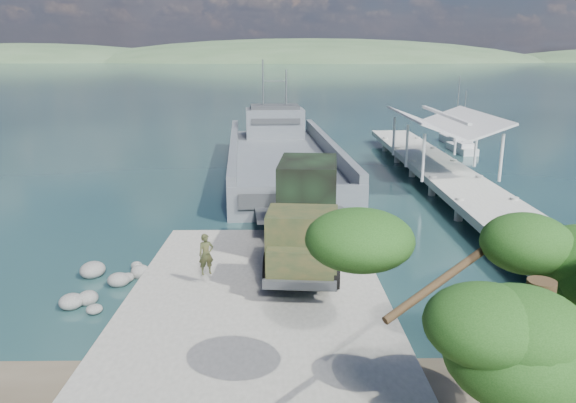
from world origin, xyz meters
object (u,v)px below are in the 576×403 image
(pier, at_px, (445,165))
(soldier, at_px, (206,263))
(sailboat_near, at_px, (462,149))
(military_truck, at_px, (306,214))
(sailboat_far, at_px, (455,141))
(overhang_tree, at_px, (509,280))
(landing_craft, at_px, (282,163))

(pier, relative_size, soldier, 26.01)
(sailboat_near, bearing_deg, military_truck, -121.97)
(soldier, height_order, sailboat_far, sailboat_far)
(military_truck, bearing_deg, overhang_tree, -70.37)
(military_truck, height_order, sailboat_near, sailboat_near)
(pier, height_order, military_truck, pier)
(pier, bearing_deg, sailboat_near, 67.73)
(landing_craft, relative_size, military_truck, 3.53)
(pier, bearing_deg, sailboat_far, 70.77)
(soldier, bearing_deg, sailboat_far, 36.91)
(landing_craft, xyz_separation_m, sailboat_near, (17.91, 9.61, -0.46))
(landing_craft, xyz_separation_m, soldier, (-3.10, -23.83, 0.55))
(military_truck, bearing_deg, landing_craft, 98.21)
(pier, height_order, sailboat_far, sailboat_far)
(military_truck, distance_m, sailboat_far, 39.64)
(landing_craft, xyz_separation_m, overhang_tree, (4.53, -34.66, 4.37))
(military_truck, relative_size, soldier, 5.52)
(military_truck, relative_size, sailboat_far, 1.25)
(sailboat_near, height_order, overhang_tree, overhang_tree)
(military_truck, bearing_deg, sailboat_near, 66.54)
(pier, height_order, soldier, pier)
(pier, xyz_separation_m, military_truck, (-10.93, -16.21, 1.00))
(military_truck, relative_size, sailboat_near, 1.50)
(pier, bearing_deg, landing_craft, 158.03)
(military_truck, height_order, overhang_tree, overhang_tree)
(pier, xyz_separation_m, soldier, (-15.08, -19.00, -0.25))
(soldier, height_order, overhang_tree, overhang_tree)
(pier, relative_size, overhang_tree, 6.21)
(military_truck, distance_m, overhang_tree, 14.27)
(pier, relative_size, sailboat_near, 7.05)
(pier, xyz_separation_m, sailboat_near, (5.92, 14.45, -1.27))
(pier, relative_size, landing_craft, 1.33)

